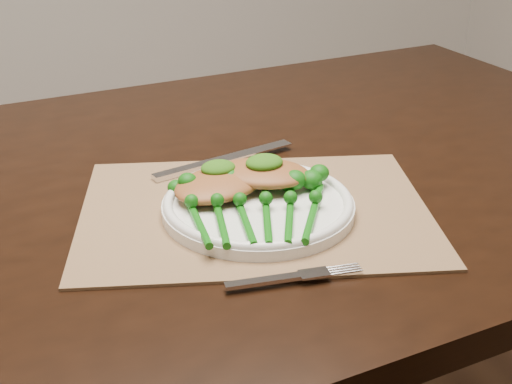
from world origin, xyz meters
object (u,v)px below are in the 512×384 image
object	(u,v)px
placemat	(255,211)
dinner_plate	(258,204)
chicken_fillet_left	(220,183)
broccolini_bundle	(255,214)

from	to	relation	value
placemat	dinner_plate	bearing A→B (deg)	-65.27
placemat	chicken_fillet_left	bearing A→B (deg)	151.69
chicken_fillet_left	broccolini_bundle	distance (m)	0.08
dinner_plate	chicken_fillet_left	xyz separation A→B (m)	(-0.04, 0.04, 0.02)
dinner_plate	broccolini_bundle	world-z (taller)	broccolini_bundle
placemat	broccolini_bundle	world-z (taller)	broccolini_bundle
placemat	chicken_fillet_left	xyz separation A→B (m)	(-0.04, 0.03, 0.03)
dinner_plate	placemat	bearing A→B (deg)	98.17
chicken_fillet_left	broccolini_bundle	world-z (taller)	chicken_fillet_left
dinner_plate	broccolini_bundle	distance (m)	0.04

